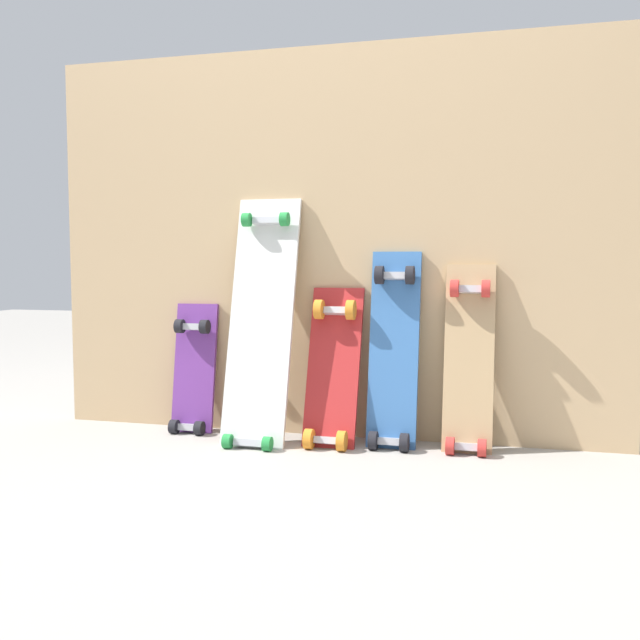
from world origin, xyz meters
name	(u,v)px	position (x,y,z in m)	size (l,w,h in m)	color
ground_plane	(325,438)	(0.00, 0.00, 0.00)	(12.00, 12.00, 0.00)	#9E9991
plywood_wall_panel	(330,244)	(0.00, 0.07, 0.71)	(2.16, 0.04, 1.43)	tan
skateboard_purple	(193,377)	(-0.52, -0.01, 0.21)	(0.17, 0.15, 0.56)	#6B338C
skateboard_white	(260,330)	(-0.22, -0.09, 0.40)	(0.24, 0.30, 0.95)	silver
skateboard_red	(332,375)	(0.04, -0.06, 0.25)	(0.19, 0.25, 0.62)	#B22626
skateboard_blue	(393,358)	(0.26, -0.03, 0.31)	(0.17, 0.20, 0.75)	#386BAD
skateboard_natural	(469,367)	(0.52, -0.03, 0.29)	(0.17, 0.19, 0.71)	tan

